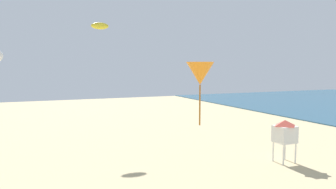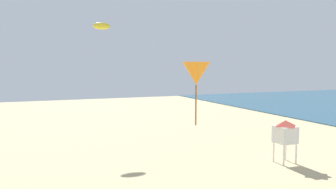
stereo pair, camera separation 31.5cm
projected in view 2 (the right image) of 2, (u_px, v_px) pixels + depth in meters
lifeguard_stand at (285, 132)px, 20.99m from camera, size 1.10×1.10×2.55m
kite_yellow_parafoil at (101, 26)px, 28.13m from camera, size 1.40×0.39×0.55m
kite_orange_delta at (196, 74)px, 11.94m from camera, size 0.95×0.95×2.15m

